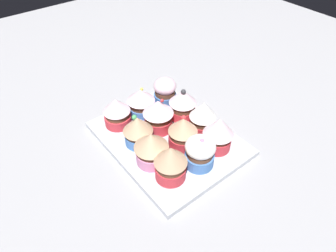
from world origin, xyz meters
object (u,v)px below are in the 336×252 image
cupcake_5 (183,132)px  cupcake_10 (138,130)px  cupcake_7 (141,102)px  cupcake_9 (151,147)px  cupcake_4 (199,152)px  cupcake_0 (218,133)px  cupcake_8 (171,162)px  cupcake_3 (165,91)px  cupcake_2 (183,103)px  cupcake_6 (160,114)px  cupcake_11 (117,112)px  cupcake_1 (203,117)px  baking_tray (168,138)px

cupcake_5 → cupcake_10: bearing=46.6°
cupcake_7 → cupcake_9: bearing=153.1°
cupcake_4 → cupcake_7: same height
cupcake_0 → cupcake_7: cupcake_0 is taller
cupcake_5 → cupcake_8: 8.55cm
cupcake_3 → cupcake_5: (-13.58, 6.08, 0.31)cm
cupcake_2 → cupcake_6: cupcake_6 is taller
cupcake_3 → cupcake_5: cupcake_5 is taller
cupcake_7 → cupcake_8: size_ratio=0.90×
cupcake_5 → cupcake_7: cupcake_5 is taller
cupcake_7 → cupcake_11: bearing=86.7°
cupcake_7 → cupcake_11: size_ratio=1.02×
cupcake_4 → cupcake_6: size_ratio=0.88×
cupcake_3 → cupcake_7: 6.85cm
cupcake_11 → cupcake_9: bearing=177.5°
cupcake_4 → cupcake_9: (6.28, 6.58, 0.43)cm
cupcake_6 → cupcake_10: size_ratio=1.09×
cupcake_2 → cupcake_10: (-0.87, 12.62, -0.16)cm
cupcake_1 → cupcake_2: bearing=0.1°
cupcake_3 → cupcake_6: bearing=134.9°
baking_tray → cupcake_4: 10.44cm
cupcake_6 → cupcake_1: bearing=-135.6°
cupcake_0 → cupcake_8: bearing=90.3°
cupcake_1 → cupcake_6: size_ratio=1.01×
cupcake_0 → cupcake_1: (5.47, -0.95, -0.00)cm
baking_tray → cupcake_1: bearing=-115.1°
cupcake_3 → cupcake_4: bearing=160.4°
cupcake_2 → cupcake_11: 14.57cm
cupcake_10 → cupcake_3: bearing=-59.9°
cupcake_1 → cupcake_9: (-0.24, 13.47, -0.30)cm
cupcake_5 → cupcake_11: size_ratio=1.11×
cupcake_2 → cupcake_5: same height
cupcake_5 → cupcake_10: cupcake_5 is taller
cupcake_9 → cupcake_11: size_ratio=1.05×
cupcake_1 → cupcake_2: (6.44, 0.01, -0.30)cm
cupcake_1 → cupcake_3: size_ratio=1.17×
cupcake_4 → cupcake_6: (13.03, -0.51, 0.64)cm
cupcake_10 → baking_tray: bearing=-112.2°
baking_tray → cupcake_10: cupcake_10 is taller
cupcake_4 → baking_tray: bearing=-0.8°
cupcake_3 → cupcake_10: bearing=120.1°
cupcake_2 → cupcake_11: size_ratio=1.12×
cupcake_8 → cupcake_9: bearing=4.3°
cupcake_6 → cupcake_11: size_ratio=1.14×
baking_tray → cupcake_9: cupcake_9 is taller
cupcake_4 → cupcake_6: bearing=-2.3°
cupcake_5 → cupcake_9: (0.44, 7.43, 0.05)cm
baking_tray → cupcake_3: 12.53cm
baking_tray → cupcake_5: (-3.84, -0.73, 4.29)cm
cupcake_3 → cupcake_0: bearing=176.9°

